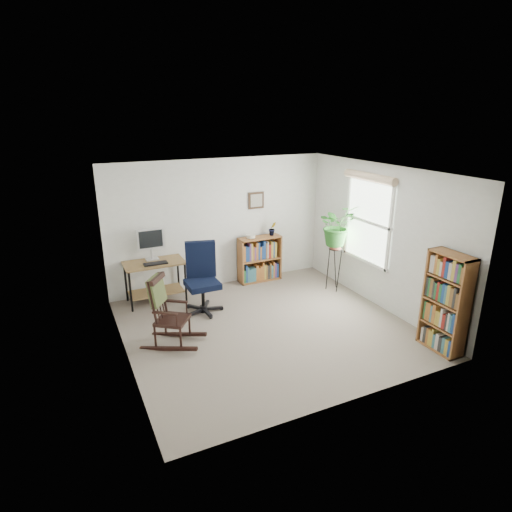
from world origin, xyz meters
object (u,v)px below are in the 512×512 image
office_chair (202,279)px  tall_bookshelf (446,303)px  desk (156,282)px  rocking_chair (172,311)px  low_bookshelf (260,259)px

office_chair → tall_bookshelf: 3.66m
desk → tall_bookshelf: 4.64m
rocking_chair → tall_bookshelf: size_ratio=0.74×
rocking_chair → low_bookshelf: (2.18, 1.68, -0.08)m
office_chair → tall_bookshelf: (2.63, -2.55, 0.12)m
desk → office_chair: office_chair is taller
office_chair → low_bookshelf: 1.71m
desk → low_bookshelf: (2.07, 0.12, 0.08)m
rocking_chair → low_bookshelf: size_ratio=1.17×
tall_bookshelf → rocking_chair: bearing=152.6°
office_chair → tall_bookshelf: size_ratio=0.83×
desk → rocking_chair: (-0.11, -1.56, 0.16)m
desk → tall_bookshelf: bearing=-45.5°
desk → low_bookshelf: low_bookshelf is taller
office_chair → rocking_chair: office_chair is taller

